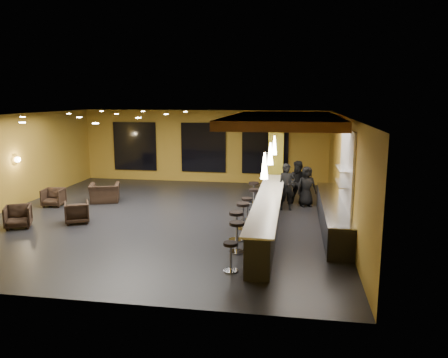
% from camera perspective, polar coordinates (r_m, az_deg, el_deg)
% --- Properties ---
extents(floor, '(12.00, 13.00, 0.10)m').
position_cam_1_polar(floor, '(15.50, -7.65, -5.03)').
color(floor, black).
rests_on(floor, ground).
extents(ceiling, '(12.00, 13.00, 0.10)m').
position_cam_1_polar(ceiling, '(14.94, -7.99, 8.39)').
color(ceiling, black).
extents(wall_back, '(12.00, 0.10, 3.50)m').
position_cam_1_polar(wall_back, '(21.40, -2.65, 4.30)').
color(wall_back, olive).
rests_on(wall_back, floor).
extents(wall_front, '(12.00, 0.10, 3.50)m').
position_cam_1_polar(wall_front, '(9.20, -19.93, -4.87)').
color(wall_front, olive).
rests_on(wall_front, floor).
extents(wall_left, '(0.10, 13.00, 3.50)m').
position_cam_1_polar(wall_left, '(17.86, -26.72, 1.91)').
color(wall_left, olive).
rests_on(wall_left, floor).
extents(wall_right, '(0.10, 13.00, 3.50)m').
position_cam_1_polar(wall_right, '(14.54, 15.62, 0.90)').
color(wall_right, olive).
rests_on(wall_right, floor).
extents(wood_soffit, '(3.60, 8.00, 0.28)m').
position_cam_1_polar(wood_soffit, '(15.28, 7.80, 7.73)').
color(wood_soffit, brown).
rests_on(wood_soffit, ceiling).
extents(window_left, '(2.20, 0.06, 2.40)m').
position_cam_1_polar(window_left, '(22.30, -11.56, 4.22)').
color(window_left, black).
rests_on(window_left, wall_back).
extents(window_center, '(2.20, 0.06, 2.40)m').
position_cam_1_polar(window_center, '(21.30, -2.71, 4.13)').
color(window_center, black).
rests_on(window_center, wall_back).
extents(window_right, '(2.20, 0.06, 2.40)m').
position_cam_1_polar(window_right, '(20.88, 5.39, 3.97)').
color(window_right, black).
rests_on(window_right, wall_back).
extents(tile_backsplash, '(0.06, 3.20, 2.40)m').
position_cam_1_polar(tile_backsplash, '(13.51, 15.74, 1.25)').
color(tile_backsplash, white).
rests_on(tile_backsplash, wall_right).
extents(bar_counter, '(0.60, 8.00, 1.00)m').
position_cam_1_polar(bar_counter, '(13.76, 5.79, -4.62)').
color(bar_counter, black).
rests_on(bar_counter, floor).
extents(bar_top, '(0.78, 8.10, 0.05)m').
position_cam_1_polar(bar_top, '(13.63, 5.83, -2.49)').
color(bar_top, white).
rests_on(bar_top, bar_counter).
extents(prep_counter, '(0.70, 6.00, 0.86)m').
position_cam_1_polar(prep_counter, '(14.29, 13.97, -4.60)').
color(prep_counter, black).
rests_on(prep_counter, floor).
extents(prep_top, '(0.72, 6.00, 0.03)m').
position_cam_1_polar(prep_top, '(14.18, 14.05, -2.83)').
color(prep_top, silver).
rests_on(prep_top, prep_counter).
extents(wall_shelf_lower, '(0.30, 1.50, 0.03)m').
position_cam_1_polar(wall_shelf_lower, '(13.36, 15.14, -0.56)').
color(wall_shelf_lower, silver).
rests_on(wall_shelf_lower, wall_right).
extents(wall_shelf_upper, '(0.30, 1.50, 0.03)m').
position_cam_1_polar(wall_shelf_upper, '(13.29, 15.24, 1.35)').
color(wall_shelf_upper, silver).
rests_on(wall_shelf_upper, wall_right).
extents(column, '(0.60, 0.60, 3.50)m').
position_cam_1_polar(column, '(18.03, 6.81, 3.04)').
color(column, olive).
rests_on(column, floor).
extents(wall_sconce, '(0.22, 0.22, 0.22)m').
position_cam_1_polar(wall_sconce, '(18.15, -25.38, 2.30)').
color(wall_sconce, '#FFE5B2').
rests_on(wall_sconce, wall_left).
extents(pendant_0, '(0.20, 0.20, 0.70)m').
position_cam_1_polar(pendant_0, '(11.42, 5.31, 1.73)').
color(pendant_0, white).
rests_on(pendant_0, wood_soffit).
extents(pendant_1, '(0.20, 0.20, 0.70)m').
position_cam_1_polar(pendant_1, '(13.89, 6.06, 3.30)').
color(pendant_1, white).
rests_on(pendant_1, wood_soffit).
extents(pendant_2, '(0.20, 0.20, 0.70)m').
position_cam_1_polar(pendant_2, '(16.37, 6.59, 4.40)').
color(pendant_2, white).
rests_on(pendant_2, wood_soffit).
extents(staff_a, '(0.69, 0.51, 1.73)m').
position_cam_1_polar(staff_a, '(16.19, 8.17, -1.03)').
color(staff_a, black).
rests_on(staff_a, floor).
extents(staff_b, '(1.00, 0.88, 1.73)m').
position_cam_1_polar(staff_b, '(16.93, 9.71, -0.56)').
color(staff_b, black).
rests_on(staff_b, floor).
extents(staff_c, '(0.87, 0.70, 1.53)m').
position_cam_1_polar(staff_c, '(16.89, 10.72, -0.96)').
color(staff_c, black).
rests_on(staff_c, floor).
extents(armchair_a, '(1.04, 1.05, 0.72)m').
position_cam_1_polar(armchair_a, '(15.45, -25.31, -4.45)').
color(armchair_a, black).
rests_on(armchair_a, floor).
extents(armchair_b, '(1.03, 1.04, 0.71)m').
position_cam_1_polar(armchair_b, '(15.31, -18.66, -4.13)').
color(armchair_b, black).
rests_on(armchair_b, floor).
extents(armchair_c, '(0.82, 0.84, 0.68)m').
position_cam_1_polar(armchair_c, '(17.93, -21.38, -2.23)').
color(armchair_c, black).
rests_on(armchair_c, floor).
extents(armchair_d, '(1.40, 1.31, 0.74)m').
position_cam_1_polar(armchair_d, '(17.96, -15.32, -1.77)').
color(armchair_d, black).
rests_on(armchair_d, floor).
extents(bar_stool_0, '(0.37, 0.37, 0.73)m').
position_cam_1_polar(bar_stool_0, '(10.53, 0.87, -9.62)').
color(bar_stool_0, silver).
rests_on(bar_stool_0, floor).
extents(bar_stool_1, '(0.43, 0.43, 0.85)m').
position_cam_1_polar(bar_stool_1, '(11.74, 1.69, -7.06)').
color(bar_stool_1, silver).
rests_on(bar_stool_1, floor).
extents(bar_stool_2, '(0.43, 0.43, 0.85)m').
position_cam_1_polar(bar_stool_2, '(12.70, 1.61, -5.66)').
color(bar_stool_2, silver).
rests_on(bar_stool_2, floor).
extents(bar_stool_3, '(0.43, 0.43, 0.85)m').
position_cam_1_polar(bar_stool_3, '(13.74, 2.48, -4.40)').
color(bar_stool_3, silver).
rests_on(bar_stool_3, floor).
extents(bar_stool_4, '(0.39, 0.39, 0.77)m').
position_cam_1_polar(bar_stool_4, '(14.79, 3.01, -3.53)').
color(bar_stool_4, silver).
rests_on(bar_stool_4, floor).
extents(bar_stool_5, '(0.41, 0.41, 0.82)m').
position_cam_1_polar(bar_stool_5, '(15.99, 3.97, -2.34)').
color(bar_stool_5, silver).
rests_on(bar_stool_5, floor).
extents(bar_stool_6, '(0.42, 0.42, 0.83)m').
position_cam_1_polar(bar_stool_6, '(17.17, 3.90, -1.41)').
color(bar_stool_6, silver).
rests_on(bar_stool_6, floor).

